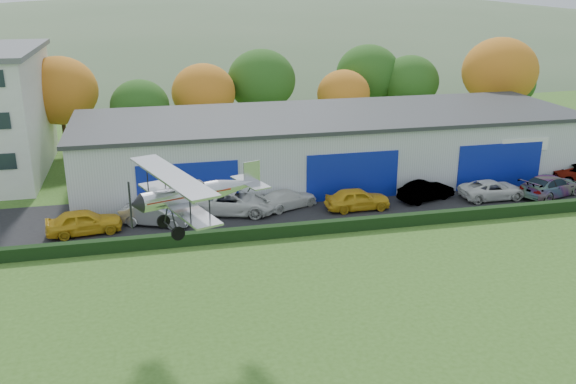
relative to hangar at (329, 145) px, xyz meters
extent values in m
cube|color=black|center=(-2.00, -6.98, -2.63)|extent=(48.00, 9.00, 0.05)
cube|color=black|center=(-2.00, -11.78, -2.26)|extent=(46.00, 0.60, 0.80)
cube|color=#B2B7BC|center=(0.00, 0.02, -0.16)|extent=(40.00, 12.00, 5.00)
cube|color=#2D3033|center=(0.00, 0.02, 2.49)|extent=(40.60, 12.60, 0.30)
cube|color=#0E1E92|center=(-12.00, -6.03, -0.86)|extent=(7.00, 0.12, 3.60)
cube|color=#0E1E92|center=(0.00, -6.03, -0.86)|extent=(7.00, 0.12, 3.60)
cube|color=#0E1E92|center=(12.00, -6.03, -0.86)|extent=(7.00, 0.12, 3.60)
cylinder|color=#3D2614|center=(-22.00, 12.02, -1.08)|extent=(0.36, 0.36, 3.15)
ellipsoid|color=#AF6615|center=(-22.00, 12.02, 3.37)|extent=(6.84, 6.84, 6.16)
cylinder|color=#3D2614|center=(-15.00, 10.02, -1.43)|extent=(0.36, 0.36, 2.45)
ellipsoid|color=#1E4C14|center=(-15.00, 10.02, 2.03)|extent=(5.32, 5.32, 4.79)
cylinder|color=#3D2614|center=(-9.00, 12.02, -1.26)|extent=(0.36, 0.36, 2.80)
ellipsoid|color=#AF6615|center=(-9.00, 12.02, 2.70)|extent=(6.08, 6.08, 5.47)
cylinder|color=#3D2614|center=(-3.00, 14.02, -1.08)|extent=(0.36, 0.36, 3.15)
ellipsoid|color=#1E4C14|center=(-3.00, 14.02, 3.37)|extent=(6.84, 6.84, 6.16)
cylinder|color=#3D2614|center=(5.00, 12.02, -1.43)|extent=(0.36, 0.36, 2.45)
ellipsoid|color=#AF6615|center=(5.00, 12.02, 2.03)|extent=(5.32, 5.32, 4.79)
cylinder|color=#3D2614|center=(13.00, 14.02, -1.26)|extent=(0.36, 0.36, 2.80)
ellipsoid|color=#1E4C14|center=(13.00, 14.02, 2.70)|extent=(6.08, 6.08, 5.47)
cylinder|color=#3D2614|center=(21.00, 10.02, -0.91)|extent=(0.36, 0.36, 3.50)
ellipsoid|color=#AF6615|center=(21.00, 10.02, 4.04)|extent=(7.60, 7.60, 6.84)
cylinder|color=#3D2614|center=(25.00, 14.02, -1.43)|extent=(0.36, 0.36, 2.45)
ellipsoid|color=#1E4C14|center=(25.00, 14.02, 2.03)|extent=(5.32, 5.32, 4.79)
cylinder|color=#3D2614|center=(9.00, 16.02, -1.08)|extent=(0.36, 0.36, 3.15)
ellipsoid|color=#1E4C14|center=(9.00, 16.02, 3.37)|extent=(6.84, 6.84, 6.16)
ellipsoid|color=#4C6642|center=(15.00, 112.02, -18.06)|extent=(320.00, 196.00, 56.00)
ellipsoid|color=#4C6642|center=(85.00, 112.02, -12.56)|extent=(240.00, 126.00, 36.00)
imported|color=gold|center=(-18.88, -8.55, -1.80)|extent=(4.92, 2.50, 1.60)
imported|color=silver|center=(-14.33, -7.98, -1.83)|extent=(5.01, 3.32, 1.56)
imported|color=silver|center=(-9.05, -6.98, -1.78)|extent=(6.47, 4.29, 1.65)
imported|color=silver|center=(-5.09, -6.76, -1.94)|extent=(4.93, 3.52, 1.33)
imported|color=gold|center=(-0.33, -8.22, -1.82)|extent=(4.59, 1.86, 1.56)
imported|color=gray|center=(5.26, -7.47, -1.89)|extent=(4.63, 2.80, 1.44)
imported|color=silver|center=(10.25, -8.25, -1.92)|extent=(4.94, 2.29, 1.37)
imported|color=gray|center=(14.84, -8.66, -1.80)|extent=(5.96, 3.99, 1.60)
cylinder|color=silver|center=(-13.26, -21.22, 3.79)|extent=(3.69, 2.00, 0.86)
cone|color=silver|center=(-10.57, -20.28, 3.79)|extent=(2.26, 1.50, 0.86)
cone|color=black|center=(-15.19, -21.89, 3.79)|extent=(0.73, 0.96, 0.86)
cube|color=maroon|center=(-12.99, -21.12, 3.84)|extent=(4.06, 2.14, 0.06)
cube|color=black|center=(-12.81, -21.06, 4.19)|extent=(1.26, 0.91, 0.24)
cube|color=silver|center=(-13.44, -21.28, 3.51)|extent=(3.37, 6.85, 0.10)
cube|color=silver|center=(-13.62, -21.34, 4.79)|extent=(3.59, 7.24, 0.10)
cylinder|color=black|center=(-13.03, -23.75, 4.15)|extent=(0.07, 0.07, 1.24)
cylinder|color=black|center=(-12.22, -23.47, 4.15)|extent=(0.07, 0.07, 1.24)
cylinder|color=black|center=(-14.66, -19.09, 4.15)|extent=(0.07, 0.07, 1.24)
cylinder|color=black|center=(-13.85, -18.81, 4.15)|extent=(0.07, 0.07, 1.24)
cylinder|color=black|center=(-13.51, -21.66, 4.46)|extent=(0.12, 0.21, 0.71)
cylinder|color=black|center=(-13.73, -21.03, 4.46)|extent=(0.12, 0.21, 0.71)
cylinder|color=black|center=(-13.67, -21.79, 2.98)|extent=(0.28, 0.65, 1.16)
cylinder|color=black|center=(-13.93, -21.02, 2.98)|extent=(0.28, 0.65, 1.16)
cylinder|color=black|center=(-13.80, -21.41, 2.41)|extent=(0.66, 1.73, 0.07)
cylinder|color=black|center=(-13.52, -22.21, 2.41)|extent=(0.62, 0.33, 0.61)
cylinder|color=black|center=(-14.08, -20.60, 2.41)|extent=(0.62, 0.33, 0.61)
cylinder|color=black|center=(-9.94, -20.06, 3.55)|extent=(0.35, 0.17, 0.40)
cube|color=silver|center=(-9.94, -20.06, 3.84)|extent=(1.62, 2.61, 0.06)
cube|color=silver|center=(-9.85, -20.03, 4.31)|extent=(0.83, 0.34, 1.05)
cube|color=black|center=(-15.43, -21.97, 3.79)|extent=(0.09, 0.13, 2.09)
camera|label=1|loc=(-14.50, -47.77, 12.85)|focal=38.99mm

